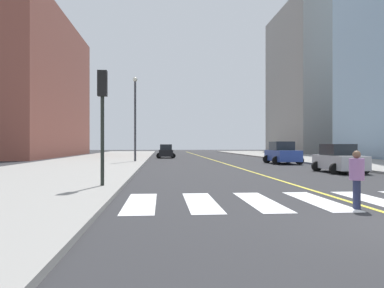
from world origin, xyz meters
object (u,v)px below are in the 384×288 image
Objects in this scene: car_blue_nearest at (282,153)px; traffic_light_far_corner at (102,104)px; car_black_second at (166,152)px; street_lamp at (135,112)px; pedestrian_crossing at (357,177)px; fire_hydrant at (301,156)px; car_silver_third at (339,159)px.

traffic_light_far_corner is at bearing 53.00° from car_blue_nearest.
street_lamp reaches higher than car_black_second.
fire_hydrant is (8.72, 26.71, -0.29)m from pedestrian_crossing.
traffic_light_far_corner is at bearing -94.71° from car_black_second.
car_blue_nearest is at bearing -172.29° from pedestrian_crossing.
traffic_light_far_corner is (-13.21, -7.51, 2.47)m from car_silver_third.
traffic_light_far_corner is at bearing 28.34° from car_silver_third.
car_silver_third is at bearing 176.93° from pedestrian_crossing.
street_lamp reaches higher than fire_hydrant.
car_silver_third is at bearing -67.63° from car_black_second.
traffic_light_far_corner reaches higher than fire_hydrant.
pedestrian_crossing is (-5.67, -12.52, 0.04)m from car_silver_third.
car_black_second is at bearing -56.49° from car_blue_nearest.
traffic_light_far_corner is 20.83m from street_lamp.
car_black_second is 13.20m from street_lamp.
car_black_second is 33.20m from traffic_light_far_corner.
pedestrian_crossing is at bearing -33.62° from traffic_light_far_corner.
fire_hydrant is 17.04m from street_lamp.
car_silver_third is 15.40m from traffic_light_far_corner.
car_black_second is at bearing -69.07° from car_silver_third.
traffic_light_far_corner is at bearing -126.87° from fire_hydrant.
car_black_second is at bearing -151.63° from pedestrian_crossing.
street_lamp is at bearing -141.99° from pedestrian_crossing.
pedestrian_crossing is 1.77× the size of fire_hydrant.
fire_hydrant is at bearing -39.85° from car_black_second.
car_silver_third is 0.50× the size of street_lamp.
traffic_light_far_corner is 9.38m from pedestrian_crossing.
pedestrian_crossing is at bearing -73.26° from street_lamp.
car_blue_nearest reaches higher than car_silver_third.
car_silver_third reaches higher than fire_hydrant.
car_silver_third is 0.89× the size of traffic_light_far_corner.
street_lamp reaches higher than pedestrian_crossing.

